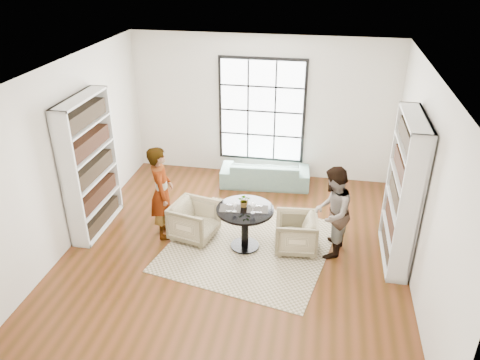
% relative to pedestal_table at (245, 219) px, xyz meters
% --- Properties ---
extents(ground, '(6.00, 6.00, 0.00)m').
position_rel_pedestal_table_xyz_m(ground, '(-0.15, -0.13, -0.54)').
color(ground, '#5C2D15').
extents(room_shell, '(6.00, 6.01, 6.00)m').
position_rel_pedestal_table_xyz_m(room_shell, '(-0.15, 0.41, 0.71)').
color(room_shell, silver).
rests_on(room_shell, ground).
extents(rug, '(3.04, 3.04, 0.01)m').
position_rel_pedestal_table_xyz_m(rug, '(0.07, 0.04, -0.54)').
color(rug, tan).
rests_on(rug, ground).
extents(pedestal_table, '(0.94, 0.94, 0.75)m').
position_rel_pedestal_table_xyz_m(pedestal_table, '(0.00, 0.00, 0.00)').
color(pedestal_table, black).
rests_on(pedestal_table, ground).
extents(sofa, '(1.88, 0.85, 0.54)m').
position_rel_pedestal_table_xyz_m(sofa, '(0.02, 2.32, -0.28)').
color(sofa, gray).
rests_on(sofa, ground).
extents(armchair_left, '(0.86, 0.84, 0.66)m').
position_rel_pedestal_table_xyz_m(armchair_left, '(-0.90, 0.14, -0.21)').
color(armchair_left, tan).
rests_on(armchair_left, ground).
extents(armchair_right, '(0.75, 0.73, 0.63)m').
position_rel_pedestal_table_xyz_m(armchair_right, '(0.83, 0.10, -0.23)').
color(armchair_right, tan).
rests_on(armchair_right, ground).
extents(person_left, '(0.57, 0.70, 1.65)m').
position_rel_pedestal_table_xyz_m(person_left, '(-1.45, 0.14, 0.28)').
color(person_left, gray).
rests_on(person_left, ground).
extents(person_right, '(0.71, 0.84, 1.54)m').
position_rel_pedestal_table_xyz_m(person_right, '(1.38, 0.10, 0.23)').
color(person_right, gray).
rests_on(person_right, ground).
extents(placemat_left, '(0.36, 0.29, 0.01)m').
position_rel_pedestal_table_xyz_m(placemat_left, '(-0.24, -0.04, 0.21)').
color(placemat_left, black).
rests_on(placemat_left, pedestal_table).
extents(placemat_right, '(0.36, 0.29, 0.01)m').
position_rel_pedestal_table_xyz_m(placemat_right, '(0.20, 0.01, 0.21)').
color(placemat_right, black).
rests_on(placemat_right, pedestal_table).
extents(cutlery_left, '(0.16, 0.23, 0.01)m').
position_rel_pedestal_table_xyz_m(cutlery_left, '(-0.24, -0.04, 0.22)').
color(cutlery_left, silver).
rests_on(cutlery_left, placemat_left).
extents(cutlery_right, '(0.16, 0.23, 0.01)m').
position_rel_pedestal_table_xyz_m(cutlery_right, '(0.20, 0.01, 0.22)').
color(cutlery_right, silver).
rests_on(cutlery_right, placemat_right).
extents(wine_glass_left, '(0.08, 0.08, 0.17)m').
position_rel_pedestal_table_xyz_m(wine_glass_left, '(-0.14, -0.12, 0.33)').
color(wine_glass_left, silver).
rests_on(wine_glass_left, pedestal_table).
extents(wine_glass_right, '(0.09, 0.09, 0.19)m').
position_rel_pedestal_table_xyz_m(wine_glass_right, '(0.14, -0.11, 0.34)').
color(wine_glass_right, silver).
rests_on(wine_glass_right, pedestal_table).
extents(flower_centerpiece, '(0.22, 0.20, 0.22)m').
position_rel_pedestal_table_xyz_m(flower_centerpiece, '(-0.02, 0.06, 0.32)').
color(flower_centerpiece, gray).
rests_on(flower_centerpiece, pedestal_table).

